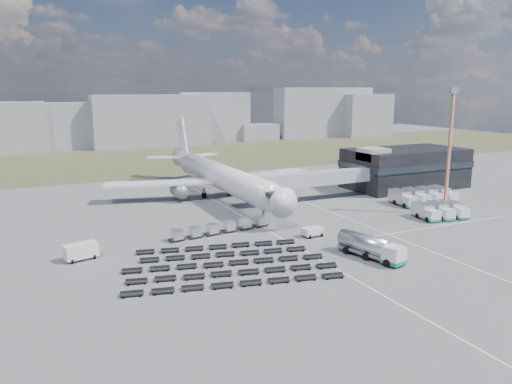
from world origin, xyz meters
name	(u,v)px	position (x,y,z in m)	size (l,w,h in m)	color
ground	(286,234)	(0.00, 0.00, 0.00)	(420.00, 420.00, 0.00)	#565659
grass_strip	(144,157)	(0.00, 110.00, 0.01)	(420.00, 90.00, 0.01)	#434328
lane_markings	(323,223)	(9.77, 3.00, 0.01)	(47.12, 110.00, 0.01)	silver
terminal	(405,167)	(47.77, 23.96, 5.25)	(30.40, 16.40, 11.00)	black
jet_bridge	(305,180)	(15.90, 20.42, 5.05)	(30.30, 3.80, 7.05)	#939399
airliner	(219,176)	(0.00, 32.38, 5.29)	(51.59, 64.53, 17.62)	silver
skyline	(181,121)	(26.29, 148.24, 10.39)	(280.49, 24.65, 25.65)	gray
fuel_tanker	(371,247)	(5.24, -16.87, 1.76)	(5.45, 11.26, 3.53)	silver
pushback_tug	(313,232)	(3.35, -3.44, 0.79)	(3.58, 2.01, 1.58)	silver
utility_van	(81,252)	(-34.26, 1.05, 1.25)	(4.77, 2.16, 2.51)	silver
catering_truck	(238,183)	(8.37, 40.85, 1.52)	(3.98, 6.90, 2.97)	silver
service_trucks_near	(440,211)	(32.75, -3.36, 1.48)	(9.79, 7.93, 2.72)	silver
service_trucks_far	(423,196)	(38.87, 7.76, 1.62)	(13.90, 8.38, 2.97)	silver
uld_row	(221,228)	(-10.35, 4.99, 1.06)	(19.50, 4.08, 1.77)	black
baggage_dollies	(227,264)	(-15.61, -10.70, 0.34)	(31.53, 22.88, 0.68)	black
floodlight_mast	(449,152)	(36.19, -1.28, 12.69)	(2.40, 1.95, 25.31)	#B9391D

